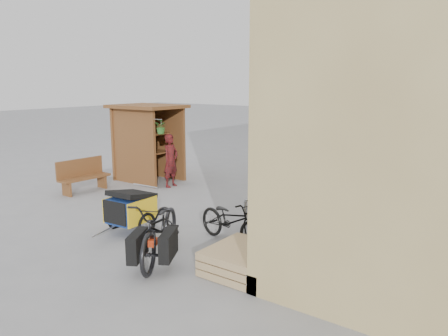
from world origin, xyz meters
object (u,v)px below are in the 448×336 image
Objects in this scene: bench at (83,175)px; bike_5 at (319,188)px; bike_4 at (321,188)px; bike_7 at (336,179)px; child_trailer at (130,208)px; bike_0 at (231,221)px; person_kiosk at (171,161)px; shopping_carts at (385,163)px; bike_2 at (295,200)px; kiosk at (146,132)px; bike_1 at (272,210)px; bike_6 at (331,178)px; bike_3 at (297,194)px; pallet_stack at (242,260)px; cargo_bike at (160,229)px.

bike_5 is (6.02, 2.70, -0.03)m from bench.
bike_7 is (-0.16, 1.41, -0.04)m from bike_4.
child_trailer and bike_0 have the same top height.
shopping_carts is at bearing -56.38° from person_kiosk.
bike_0 is at bearing -128.60° from person_kiosk.
bike_5 is at bearing -85.26° from person_kiosk.
bench is 5.84m from bike_0.
person_kiosk reaches higher than bench.
kiosk is at bearing 67.95° from bike_2.
bike_7 is at bearing 9.92° from bike_1.
bike_0 is at bearing -97.45° from shopping_carts.
bike_6 is at bearing -109.66° from shopping_carts.
bike_3 is (2.24, 3.18, -0.04)m from child_trailer.
bike_1 is at bearing 106.67° from pallet_stack.
child_trailer is at bearing -154.13° from person_kiosk.
bike_7 is at bearing -45.57° from bike_6.
person_kiosk is at bearing 143.84° from pallet_stack.
shopping_carts is 1.13× the size of bike_6.
cargo_bike is (1.54, -0.68, 0.04)m from child_trailer.
shopping_carts is (-0.00, 7.76, 0.45)m from pallet_stack.
bike_2 is (6.07, 1.31, -0.04)m from bench.
pallet_stack is at bearing 173.79° from bike_5.
bike_2 is at bearing -161.48° from bike_3.
bike_4 is (0.06, 2.33, 0.02)m from bike_1.
kiosk reaches higher than pallet_stack.
bench is at bearing 95.54° from bike_0.
bike_6 is at bearing 54.53° from cargo_bike.
child_trailer reaches higher than pallet_stack.
bike_4 reaches higher than bike_2.
shopping_carts is 1.42× the size of bike_5.
bike_4 reaches higher than bike_5.
pallet_stack is at bearing -131.35° from person_kiosk.
bike_2 reaches higher than pallet_stack.
bike_7 is (4.35, 2.04, -0.34)m from person_kiosk.
bike_4 reaches higher than bike_7.
shopping_carts is at bearing 44.34° from bench.
bike_1 is (-0.60, 2.00, 0.26)m from pallet_stack.
bike_6 reaches higher than bike_3.
bike_2 is at bearing 9.05° from bike_1.
kiosk is at bearing 80.12° from bike_1.
kiosk is at bearing 75.04° from bike_0.
pallet_stack is at bearing -12.58° from cargo_bike.
shopping_carts reaches higher than bike_1.
kiosk is 1.47× the size of bike_2.
cargo_bike is 1.42× the size of person_kiosk.
child_trailer is 2.95m from bike_1.
bike_7 is at bearing 18.49° from kiosk.
bike_6 reaches higher than bike_1.
bike_5 is at bearing -101.30° from shopping_carts.
shopping_carts reaches higher than bike_7.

